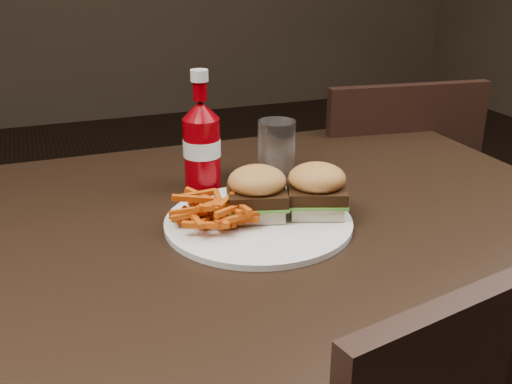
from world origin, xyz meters
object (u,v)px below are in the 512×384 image
object	(u,v)px
plate	(258,222)
ketchup_bottle	(202,154)
chair_far	(366,225)
tumbler	(276,150)
dining_table	(220,236)

from	to	relation	value
plate	ketchup_bottle	size ratio (longest dim) A/B	2.25
chair_far	tumbler	world-z (taller)	tumbler
dining_table	chair_far	bearing A→B (deg)	41.27
plate	ketchup_bottle	xyz separation A→B (m)	(-0.03, 0.18, 0.06)
tumbler	dining_table	bearing A→B (deg)	-136.38
ketchup_bottle	chair_far	bearing A→B (deg)	32.24
ketchup_bottle	tumbler	distance (m)	0.13
dining_table	tumbler	distance (m)	0.22
chair_far	ketchup_bottle	size ratio (longest dim) A/B	3.18
dining_table	ketchup_bottle	bearing A→B (deg)	83.22
dining_table	tumbler	xyz separation A→B (m)	(0.15, 0.14, 0.08)
plate	tumbler	bearing A→B (deg)	59.80
chair_far	ketchup_bottle	bearing A→B (deg)	39.74
dining_table	ketchup_bottle	world-z (taller)	ketchup_bottle
dining_table	ketchup_bottle	xyz separation A→B (m)	(0.02, 0.15, 0.08)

